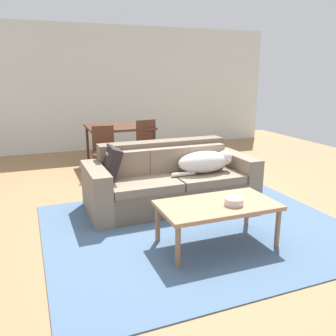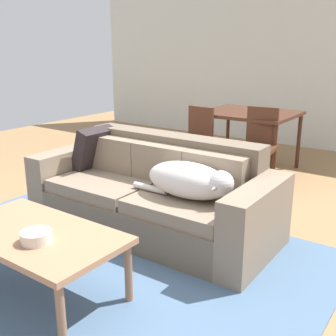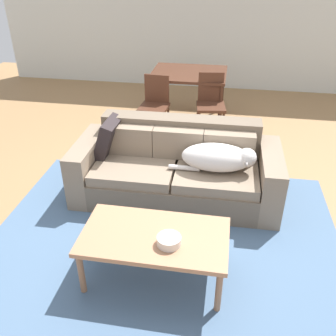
{
  "view_description": "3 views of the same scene",
  "coord_description": "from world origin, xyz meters",
  "px_view_note": "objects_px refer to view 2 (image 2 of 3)",
  "views": [
    {
      "loc": [
        -1.58,
        -4.03,
        1.69
      ],
      "look_at": [
        -0.11,
        -0.21,
        0.58
      ],
      "focal_mm": 37.82,
      "sensor_mm": 36.0,
      "label": 1
    },
    {
      "loc": [
        2.13,
        -2.62,
        1.58
      ],
      "look_at": [
        0.23,
        0.03,
        0.61
      ],
      "focal_mm": 44.52,
      "sensor_mm": 36.0,
      "label": 2
    },
    {
      "loc": [
        0.53,
        -3.37,
        2.39
      ],
      "look_at": [
        -0.01,
        -0.21,
        0.5
      ],
      "focal_mm": 39.82,
      "sensor_mm": 36.0,
      "label": 3
    }
  ],
  "objects_px": {
    "couch": "(155,195)",
    "dining_chair_near_left": "(195,138)",
    "dining_table": "(249,117)",
    "dining_chair_near_right": "(259,143)",
    "coffee_table": "(36,238)",
    "throw_pillow_by_left_arm": "(94,149)",
    "bowl_on_coffee_table": "(36,237)",
    "dog_on_left_cushion": "(191,180)"
  },
  "relations": [
    {
      "from": "coffee_table",
      "to": "dining_chair_near_left",
      "type": "relative_size",
      "value": 1.37
    },
    {
      "from": "coffee_table",
      "to": "bowl_on_coffee_table",
      "type": "height_order",
      "value": "bowl_on_coffee_table"
    },
    {
      "from": "dog_on_left_cushion",
      "to": "dining_chair_near_left",
      "type": "relative_size",
      "value": 1.03
    },
    {
      "from": "coffee_table",
      "to": "dining_table",
      "type": "distance_m",
      "value": 3.46
    },
    {
      "from": "dog_on_left_cushion",
      "to": "dining_table",
      "type": "relative_size",
      "value": 0.76
    },
    {
      "from": "coffee_table",
      "to": "dining_table",
      "type": "xyz_separation_m",
      "value": [
        -0.16,
        3.44,
        0.29
      ]
    },
    {
      "from": "dining_chair_near_left",
      "to": "dining_chair_near_right",
      "type": "bearing_deg",
      "value": 9.79
    },
    {
      "from": "dining_table",
      "to": "dining_chair_near_right",
      "type": "relative_size",
      "value": 1.27
    },
    {
      "from": "throw_pillow_by_left_arm",
      "to": "dining_table",
      "type": "relative_size",
      "value": 0.36
    },
    {
      "from": "dining_chair_near_right",
      "to": "throw_pillow_by_left_arm",
      "type": "bearing_deg",
      "value": -130.67
    },
    {
      "from": "couch",
      "to": "dining_chair_near_right",
      "type": "relative_size",
      "value": 2.43
    },
    {
      "from": "couch",
      "to": "dining_chair_near_left",
      "type": "height_order",
      "value": "dining_chair_near_left"
    },
    {
      "from": "couch",
      "to": "dog_on_left_cushion",
      "type": "distance_m",
      "value": 0.53
    },
    {
      "from": "throw_pillow_by_left_arm",
      "to": "dining_table",
      "type": "xyz_separation_m",
      "value": [
        0.63,
        2.14,
        0.07
      ]
    },
    {
      "from": "bowl_on_coffee_table",
      "to": "throw_pillow_by_left_arm",
      "type": "bearing_deg",
      "value": 123.29
    },
    {
      "from": "dining_table",
      "to": "dining_chair_near_right",
      "type": "height_order",
      "value": "dining_chair_near_right"
    },
    {
      "from": "throw_pillow_by_left_arm",
      "to": "dining_chair_near_left",
      "type": "bearing_deg",
      "value": 81.75
    },
    {
      "from": "dining_table",
      "to": "dining_chair_near_left",
      "type": "bearing_deg",
      "value": -122.57
    },
    {
      "from": "couch",
      "to": "dining_table",
      "type": "height_order",
      "value": "couch"
    },
    {
      "from": "couch",
      "to": "throw_pillow_by_left_arm",
      "type": "distance_m",
      "value": 0.83
    },
    {
      "from": "dog_on_left_cushion",
      "to": "bowl_on_coffee_table",
      "type": "xyz_separation_m",
      "value": [
        -0.31,
        -1.22,
        -0.09
      ]
    },
    {
      "from": "throw_pillow_by_left_arm",
      "to": "dining_chair_near_right",
      "type": "distance_m",
      "value": 1.88
    },
    {
      "from": "dining_table",
      "to": "dining_chair_near_right",
      "type": "xyz_separation_m",
      "value": [
        0.39,
        -0.56,
        -0.18
      ]
    },
    {
      "from": "bowl_on_coffee_table",
      "to": "dining_table",
      "type": "bearing_deg",
      "value": 94.63
    },
    {
      "from": "couch",
      "to": "bowl_on_coffee_table",
      "type": "distance_m",
      "value": 1.36
    },
    {
      "from": "throw_pillow_by_left_arm",
      "to": "dining_chair_near_left",
      "type": "relative_size",
      "value": 0.49
    },
    {
      "from": "coffee_table",
      "to": "couch",
      "type": "bearing_deg",
      "value": 90.41
    },
    {
      "from": "coffee_table",
      "to": "dining_table",
      "type": "height_order",
      "value": "dining_table"
    },
    {
      "from": "dining_chair_near_left",
      "to": "dining_chair_near_right",
      "type": "xyz_separation_m",
      "value": [
        0.8,
        0.08,
        0.03
      ]
    },
    {
      "from": "coffee_table",
      "to": "dining_chair_near_right",
      "type": "xyz_separation_m",
      "value": [
        0.23,
        2.88,
        0.11
      ]
    },
    {
      "from": "dog_on_left_cushion",
      "to": "throw_pillow_by_left_arm",
      "type": "height_order",
      "value": "throw_pillow_by_left_arm"
    },
    {
      "from": "coffee_table",
      "to": "dining_chair_near_left",
      "type": "bearing_deg",
      "value": 101.37
    },
    {
      "from": "dining_chair_near_right",
      "to": "bowl_on_coffee_table",
      "type": "bearing_deg",
      "value": -100.01
    },
    {
      "from": "dining_chair_near_right",
      "to": "couch",
      "type": "bearing_deg",
      "value": -106.46
    },
    {
      "from": "throw_pillow_by_left_arm",
      "to": "dining_chair_near_right",
      "type": "height_order",
      "value": "dining_chair_near_right"
    },
    {
      "from": "dining_chair_near_right",
      "to": "dining_table",
      "type": "bearing_deg",
      "value": 116.82
    },
    {
      "from": "dining_chair_near_left",
      "to": "dining_table",
      "type": "bearing_deg",
      "value": 61.37
    },
    {
      "from": "dining_table",
      "to": "dog_on_left_cushion",
      "type": "bearing_deg",
      "value": -75.58
    },
    {
      "from": "dining_chair_near_left",
      "to": "dog_on_left_cushion",
      "type": "bearing_deg",
      "value": -55.14
    },
    {
      "from": "dining_table",
      "to": "dining_chair_near_right",
      "type": "bearing_deg",
      "value": -55.15
    },
    {
      "from": "throw_pillow_by_left_arm",
      "to": "dining_chair_near_right",
      "type": "xyz_separation_m",
      "value": [
        1.01,
        1.58,
        -0.1
      ]
    },
    {
      "from": "dining_chair_near_left",
      "to": "throw_pillow_by_left_arm",
      "type": "bearing_deg",
      "value": -94.31
    }
  ]
}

